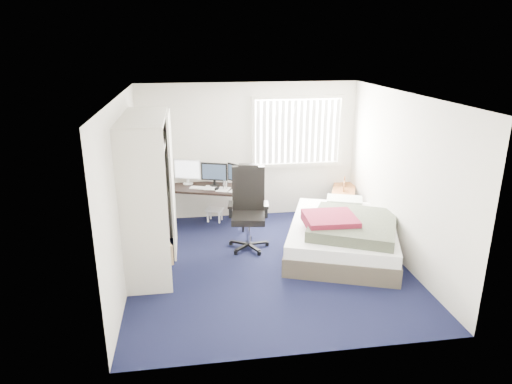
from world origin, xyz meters
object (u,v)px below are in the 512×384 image
Objects in this scene: desk at (211,185)px; office_chair at (248,216)px; nightstand at (344,191)px; bed at (343,234)px.

desk is 1.20m from office_chair.
office_chair is (0.53, -1.05, -0.23)m from desk.
nightstand is at bearing -0.43° from desk.
nightstand is at bearing 27.94° from office_chair.
nightstand is at bearing 71.29° from bed.
office_chair is 1.46× the size of nightstand.
desk is at bearing 143.08° from bed.
bed is (-0.50, -1.47, -0.20)m from nightstand.
nightstand reaches higher than bed.
desk is at bearing 116.87° from office_chair.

